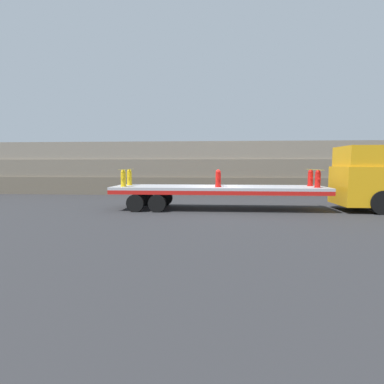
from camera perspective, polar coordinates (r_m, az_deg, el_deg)
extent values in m
plane|color=#2D2D30|center=(15.82, 4.96, -3.28)|extent=(120.00, 120.00, 0.00)
cube|color=#665B4C|center=(24.17, 4.66, 1.30)|extent=(60.00, 3.00, 1.37)
cube|color=#756B5B|center=(24.27, 4.68, 4.55)|extent=(60.00, 3.00, 1.37)
cube|color=gray|center=(24.44, 4.70, 7.77)|extent=(60.00, 3.00, 1.37)
cube|color=orange|center=(17.37, 29.56, 1.05)|extent=(2.36, 2.44, 1.93)
cube|color=orange|center=(17.24, 29.07, 5.94)|extent=(1.65, 2.25, 1.01)
cube|color=black|center=(17.64, 31.53, 2.27)|extent=(0.95, 2.15, 1.08)
cylinder|color=black|center=(16.59, 32.46, -1.72)|extent=(1.13, 0.28, 1.13)
cylinder|color=black|center=(18.65, 29.08, -0.88)|extent=(1.13, 0.28, 1.13)
cube|color=#B2B2B7|center=(15.69, 4.99, 0.84)|extent=(10.94, 2.54, 0.14)
cube|color=red|center=(14.48, 5.06, -0.20)|extent=(10.94, 0.08, 0.20)
cube|color=red|center=(16.93, 4.92, 0.58)|extent=(10.94, 0.08, 0.20)
cylinder|color=black|center=(14.85, -6.65, -2.16)|extent=(0.87, 0.30, 0.87)
cylinder|color=black|center=(17.14, -5.21, -1.16)|extent=(0.87, 0.30, 0.87)
cylinder|color=black|center=(15.09, -10.74, -2.10)|extent=(0.87, 0.30, 0.87)
cylinder|color=black|center=(17.35, -8.78, -1.12)|extent=(0.87, 0.30, 0.87)
cylinder|color=gold|center=(15.81, -12.92, 1.07)|extent=(0.33, 0.33, 0.03)
cylinder|color=gold|center=(15.79, -12.94, 2.26)|extent=(0.26, 0.26, 0.69)
sphere|color=gold|center=(15.78, -12.97, 3.71)|extent=(0.25, 0.25, 0.25)
cylinder|color=gold|center=(15.60, -13.15, 2.52)|extent=(0.12, 0.12, 0.12)
cylinder|color=gold|center=(15.97, -12.75, 2.59)|extent=(0.12, 0.12, 0.12)
cylinder|color=gold|center=(16.88, -11.81, 1.35)|extent=(0.33, 0.33, 0.03)
cylinder|color=gold|center=(16.86, -11.84, 2.46)|extent=(0.26, 0.26, 0.69)
sphere|color=gold|center=(16.85, -11.86, 3.82)|extent=(0.25, 0.25, 0.25)
cylinder|color=gold|center=(16.67, -12.02, 2.71)|extent=(0.12, 0.12, 0.12)
cylinder|color=gold|center=(17.04, -11.66, 2.77)|extent=(0.12, 0.12, 0.12)
cylinder|color=red|center=(15.13, 5.03, 1.00)|extent=(0.33, 0.33, 0.03)
cylinder|color=red|center=(15.10, 5.04, 2.24)|extent=(0.26, 0.26, 0.69)
sphere|color=red|center=(15.09, 5.05, 3.76)|extent=(0.25, 0.25, 0.25)
cylinder|color=red|center=(14.91, 5.05, 2.52)|extent=(0.12, 0.12, 0.12)
cylinder|color=red|center=(15.29, 5.03, 2.59)|extent=(0.12, 0.12, 0.12)
cylinder|color=red|center=(16.24, 4.96, 1.29)|extent=(0.33, 0.33, 0.03)
cylinder|color=red|center=(16.22, 4.97, 2.45)|extent=(0.26, 0.26, 0.69)
sphere|color=red|center=(16.21, 4.98, 3.86)|extent=(0.25, 0.25, 0.25)
cylinder|color=red|center=(16.02, 4.98, 2.71)|extent=(0.12, 0.12, 0.12)
cylinder|color=red|center=(16.41, 4.96, 2.77)|extent=(0.12, 0.12, 0.12)
cylinder|color=red|center=(15.97, 22.78, 0.84)|extent=(0.33, 0.33, 0.03)
cylinder|color=red|center=(15.95, 22.82, 2.01)|extent=(0.26, 0.26, 0.69)
sphere|color=red|center=(15.94, 22.87, 3.45)|extent=(0.25, 0.25, 0.25)
cylinder|color=red|center=(15.76, 23.06, 2.27)|extent=(0.12, 0.12, 0.12)
cylinder|color=red|center=(16.13, 22.62, 2.34)|extent=(0.12, 0.12, 0.12)
cylinder|color=red|center=(17.03, 21.58, 1.13)|extent=(0.33, 0.33, 0.03)
cylinder|color=red|center=(17.01, 21.62, 2.23)|extent=(0.26, 0.26, 0.69)
sphere|color=red|center=(17.00, 21.66, 3.57)|extent=(0.25, 0.25, 0.25)
cylinder|color=red|center=(16.82, 21.83, 2.47)|extent=(0.12, 0.12, 0.12)
cylinder|color=red|center=(17.19, 21.43, 2.54)|extent=(0.12, 0.12, 0.12)
cube|color=yellow|center=(16.31, -12.41, 4.23)|extent=(0.05, 2.74, 0.01)
cube|color=yellow|center=(16.46, 22.27, 3.97)|extent=(0.05, 2.74, 0.01)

